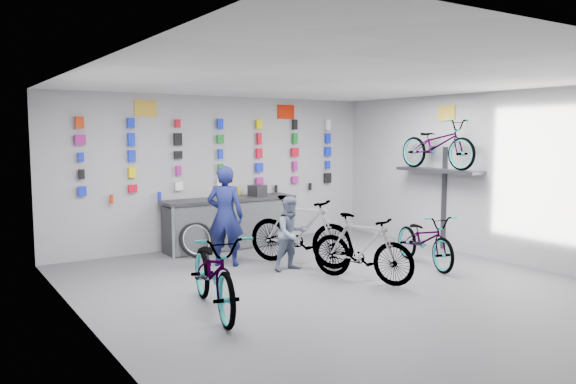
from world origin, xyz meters
TOP-DOWN VIEW (x-y plane):
  - floor at (0.00, 0.00)m, footprint 8.00×8.00m
  - ceiling at (0.00, 0.00)m, footprint 8.00×8.00m
  - wall_back at (0.00, 4.00)m, footprint 7.00×0.00m
  - wall_left at (-3.50, 0.00)m, footprint 0.00×8.00m
  - wall_right at (3.50, 0.00)m, footprint 0.00×8.00m
  - counter at (0.00, 3.54)m, footprint 2.70×0.66m
  - merch_wall at (0.09, 3.93)m, footprint 5.58×0.08m
  - wall_bracket at (3.33, 1.20)m, footprint 0.39×1.90m
  - sign_left at (-1.50, 3.98)m, footprint 0.42×0.02m
  - sign_right at (1.60, 3.98)m, footprint 0.42×0.02m
  - sign_side at (3.48, 1.20)m, footprint 0.02×0.40m
  - bike_left at (-2.02, 0.09)m, footprint 1.10×2.10m
  - bike_center at (0.54, 0.22)m, footprint 1.09×1.78m
  - bike_right at (2.11, 0.40)m, footprint 1.04×1.84m
  - bike_service at (0.34, 1.59)m, footprint 1.43×2.02m
  - bike_wall at (3.25, 1.20)m, footprint 0.63×1.80m
  - clerk at (-0.75, 2.27)m, footprint 0.75×0.72m
  - customer at (0.02, 1.38)m, footprint 0.60×0.47m
  - spare_wheel at (-0.88, 3.17)m, footprint 0.69×0.31m
  - register at (0.63, 3.55)m, footprint 0.34×0.35m

SIDE VIEW (x-z plane):
  - floor at x=0.00m, z-range 0.00..0.00m
  - spare_wheel at x=-0.88m, z-range -0.01..0.65m
  - bike_right at x=2.11m, z-range 0.00..0.91m
  - counter at x=0.00m, z-range -0.01..0.99m
  - bike_center at x=0.54m, z-range 0.00..1.03m
  - bike_left at x=-2.02m, z-range 0.00..1.05m
  - bike_service at x=0.34m, z-range 0.00..1.19m
  - customer at x=0.02m, z-range 0.00..1.23m
  - clerk at x=-0.75m, z-range 0.00..1.72m
  - register at x=0.63m, z-range 1.00..1.22m
  - wall_bracket at x=3.33m, z-range 0.46..2.46m
  - wall_back at x=0.00m, z-range -2.00..5.00m
  - wall_left at x=-3.50m, z-range -2.50..5.50m
  - wall_right at x=3.50m, z-range -2.50..5.50m
  - merch_wall at x=0.09m, z-range 1.01..2.57m
  - bike_wall at x=3.25m, z-range 1.58..2.53m
  - sign_side at x=3.48m, z-range 2.50..2.80m
  - sign_left at x=-1.50m, z-range 2.57..2.87m
  - sign_right at x=1.60m, z-range 2.57..2.87m
  - ceiling at x=0.00m, z-range 3.00..3.00m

